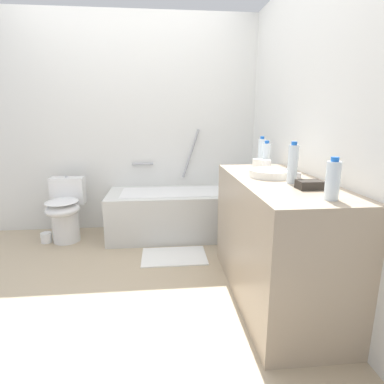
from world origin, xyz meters
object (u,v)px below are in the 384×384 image
bathtub (184,212)px  water_bottle_2 (293,164)px  toilet (65,211)px  water_bottle_1 (333,180)px  water_bottle_3 (262,152)px  amenity_basket (310,185)px  bath_mat (174,256)px  sink_basin (270,173)px  drinking_glass_0 (266,165)px  water_bottle_0 (266,155)px  toilet_paper_roll (46,238)px  drinking_glass_1 (257,164)px  sink_faucet (294,173)px

bathtub → water_bottle_2: (0.59, -1.39, 0.72)m
toilet → water_bottle_1: size_ratio=3.03×
water_bottle_2 → water_bottle_1: bearing=-85.2°
water_bottle_3 → amenity_basket: 0.89m
toilet → bath_mat: bearing=65.1°
water_bottle_2 → amenity_basket: size_ratio=1.86×
sink_basin → drinking_glass_0: drinking_glass_0 is taller
water_bottle_2 → water_bottle_0: bearing=86.9°
bathtub → amenity_basket: bearing=-68.2°
drinking_glass_0 → toilet_paper_roll: (-2.02, 0.84, -0.85)m
bath_mat → drinking_glass_1: bearing=-21.2°
sink_faucet → amenity_basket: sink_faucet is taller
water_bottle_1 → amenity_basket: 0.25m
water_bottle_1 → water_bottle_3: (-0.00, 1.13, 0.02)m
sink_faucet → water_bottle_0: 0.39m
sink_faucet → amenity_basket: (-0.07, -0.38, -0.00)m
bathtub → drinking_glass_0: 1.26m
sink_basin → drinking_glass_0: 0.26m
bathtub → water_bottle_1: 2.03m
bathtub → toilet_paper_roll: bathtub is taller
bathtub → water_bottle_1: bearing=-71.0°
bathtub → sink_basin: bearing=-66.1°
bathtub → toilet: bathtub is taller
water_bottle_0 → water_bottle_3: bearing=89.8°
amenity_basket → toilet_paper_roll: size_ratio=1.27×
bathtub → sink_faucet: bathtub is taller
toilet_paper_roll → water_bottle_0: bearing=-19.2°
sink_faucet → water_bottle_2: water_bottle_2 is taller
bathtub → sink_basin: size_ratio=5.61×
drinking_glass_1 → water_bottle_1: bearing=-85.3°
sink_faucet → water_bottle_3: size_ratio=0.61×
water_bottle_0 → drinking_glass_0: 0.14m
drinking_glass_1 → sink_faucet: bearing=-66.4°
water_bottle_3 → toilet_paper_roll: 2.33m
water_bottle_1 → amenity_basket: bearing=89.3°
water_bottle_3 → drinking_glass_0: (-0.04, -0.25, -0.07)m
toilet → sink_faucet: (1.93, -1.14, 0.57)m
water_bottle_1 → water_bottle_2: (-0.03, 0.41, 0.02)m
toilet → toilet_paper_roll: size_ratio=5.97×
drinking_glass_0 → sink_basin: bearing=-103.1°
water_bottle_2 → water_bottle_3: bearing=87.4°
water_bottle_1 → bath_mat: water_bottle_1 is taller
water_bottle_3 → toilet_paper_roll: size_ratio=2.27×
drinking_glass_0 → amenity_basket: bearing=-86.0°
sink_faucet → amenity_basket: size_ratio=1.09×
water_bottle_3 → amenity_basket: water_bottle_3 is taller
amenity_basket → bathtub: bearing=111.8°
bathtub → water_bottle_0: 1.23m
bathtub → drinking_glass_1: 1.18m
water_bottle_2 → drinking_glass_0: 0.47m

